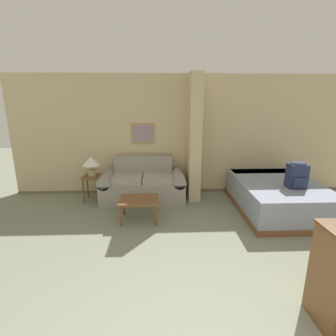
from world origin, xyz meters
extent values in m
cube|color=#CCB78E|center=(0.00, 4.43, 1.30)|extent=(7.43, 0.12, 2.60)
cube|color=#70644E|center=(0.00, 4.36, 0.03)|extent=(7.43, 0.02, 0.06)
cube|color=tan|center=(-0.87, 4.36, 1.36)|extent=(0.49, 0.02, 0.42)
cube|color=gray|center=(-0.87, 4.34, 1.36)|extent=(0.42, 0.01, 0.35)
cube|color=#CCB78E|center=(0.20, 4.06, 1.30)|extent=(0.24, 0.63, 2.60)
cube|color=gray|center=(-0.87, 3.91, 0.22)|extent=(1.26, 0.84, 0.44)
cube|color=gray|center=(-0.87, 4.23, 0.67)|extent=(1.26, 0.20, 0.46)
cube|color=gray|center=(-1.62, 3.91, 0.22)|extent=(0.23, 0.84, 0.44)
cylinder|color=gray|center=(-1.62, 3.91, 0.49)|extent=(0.26, 0.84, 0.26)
cube|color=gray|center=(-0.12, 3.91, 0.22)|extent=(0.23, 0.84, 0.44)
cylinder|color=gray|center=(-0.12, 3.91, 0.49)|extent=(0.26, 0.84, 0.26)
cube|color=#A49F94|center=(-1.19, 3.86, 0.49)|extent=(0.61, 0.60, 0.10)
cube|color=#A49F94|center=(-0.56, 3.86, 0.49)|extent=(0.61, 0.60, 0.10)
cube|color=brown|center=(-0.89, 2.97, 0.38)|extent=(0.67, 0.54, 0.04)
cylinder|color=brown|center=(-1.19, 2.74, 0.18)|extent=(0.04, 0.04, 0.36)
cylinder|color=brown|center=(-0.60, 2.74, 0.18)|extent=(0.04, 0.04, 0.36)
cylinder|color=brown|center=(-1.19, 3.20, 0.18)|extent=(0.04, 0.04, 0.36)
cylinder|color=brown|center=(-0.60, 3.20, 0.18)|extent=(0.04, 0.04, 0.36)
cube|color=brown|center=(-1.92, 3.93, 0.53)|extent=(0.38, 0.38, 0.04)
cylinder|color=brown|center=(-2.08, 3.77, 0.25)|extent=(0.04, 0.04, 0.51)
cylinder|color=brown|center=(-1.76, 3.77, 0.25)|extent=(0.04, 0.04, 0.51)
cylinder|color=brown|center=(-2.08, 4.09, 0.25)|extent=(0.04, 0.04, 0.51)
cylinder|color=brown|center=(-1.76, 4.09, 0.25)|extent=(0.04, 0.04, 0.51)
cylinder|color=tan|center=(-1.92, 3.93, 0.61)|extent=(0.17, 0.17, 0.13)
cylinder|color=tan|center=(-1.92, 3.93, 0.72)|extent=(0.02, 0.02, 0.10)
cone|color=white|center=(-1.92, 3.93, 0.86)|extent=(0.36, 0.36, 0.18)
cube|color=brown|center=(1.74, 3.30, 0.05)|extent=(1.50, 2.04, 0.10)
cube|color=#8993A8|center=(1.74, 3.30, 0.33)|extent=(1.46, 2.00, 0.46)
cube|color=white|center=(1.74, 4.07, 0.51)|extent=(1.34, 0.36, 0.10)
cube|color=#232D4C|center=(1.90, 3.00, 0.78)|extent=(0.31, 0.24, 0.43)
cube|color=#232D4C|center=(1.90, 2.87, 0.69)|extent=(0.24, 0.03, 0.19)
ellipsoid|color=#232D4C|center=(1.90, 3.00, 0.99)|extent=(0.30, 0.22, 0.10)
camera|label=1|loc=(-0.55, -1.33, 2.13)|focal=28.00mm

